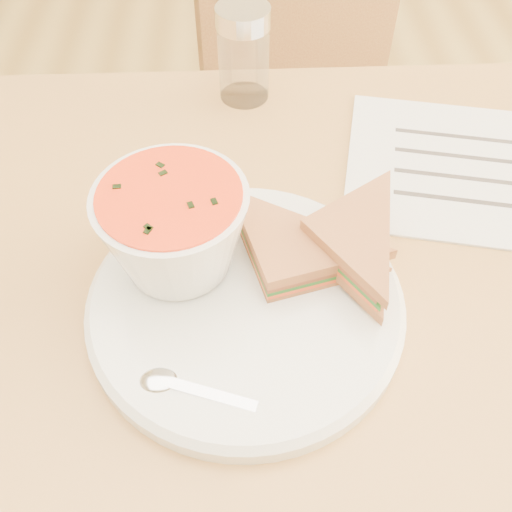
{
  "coord_description": "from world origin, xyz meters",
  "views": [
    {
      "loc": [
        -0.07,
        -0.31,
        1.17
      ],
      "look_at": [
        -0.05,
        -0.01,
        0.8
      ],
      "focal_mm": 40.0,
      "sensor_mm": 36.0,
      "label": 1
    }
  ],
  "objects_px": {
    "chair_far": "(338,138)",
    "soup_bowl": "(175,233)",
    "condiment_shaker": "(244,54)",
    "dining_table": "(292,438)",
    "plate": "(246,304)"
  },
  "relations": [
    {
      "from": "chair_far",
      "to": "soup_bowl",
      "type": "distance_m",
      "value": 0.69
    },
    {
      "from": "chair_far",
      "to": "soup_bowl",
      "type": "bearing_deg",
      "value": 45.74
    },
    {
      "from": "chair_far",
      "to": "condiment_shaker",
      "type": "xyz_separation_m",
      "value": [
        -0.18,
        -0.26,
        0.34
      ]
    },
    {
      "from": "soup_bowl",
      "to": "condiment_shaker",
      "type": "bearing_deg",
      "value": 76.71
    },
    {
      "from": "dining_table",
      "to": "soup_bowl",
      "type": "bearing_deg",
      "value": 174.69
    },
    {
      "from": "dining_table",
      "to": "plate",
      "type": "distance_m",
      "value": 0.39
    },
    {
      "from": "dining_table",
      "to": "soup_bowl",
      "type": "relative_size",
      "value": 7.78
    },
    {
      "from": "plate",
      "to": "condiment_shaker",
      "type": "bearing_deg",
      "value": 88.47
    },
    {
      "from": "plate",
      "to": "condiment_shaker",
      "type": "relative_size",
      "value": 2.45
    },
    {
      "from": "chair_far",
      "to": "dining_table",
      "type": "bearing_deg",
      "value": 57.3
    },
    {
      "from": "condiment_shaker",
      "to": "soup_bowl",
      "type": "bearing_deg",
      "value": -103.29
    },
    {
      "from": "dining_table",
      "to": "plate",
      "type": "height_order",
      "value": "plate"
    },
    {
      "from": "dining_table",
      "to": "chair_far",
      "type": "relative_size",
      "value": 1.07
    },
    {
      "from": "condiment_shaker",
      "to": "chair_far",
      "type": "bearing_deg",
      "value": 54.65
    },
    {
      "from": "dining_table",
      "to": "plate",
      "type": "relative_size",
      "value": 3.61
    }
  ]
}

